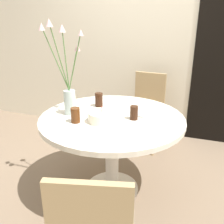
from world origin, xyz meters
TOP-DOWN VIEW (x-y plane):
  - ground_plane at (0.00, 0.00)m, footprint 16.00×16.00m
  - wall_back at (0.00, 1.41)m, footprint 8.00×0.05m
  - dining_table at (0.00, 0.00)m, footprint 1.22×1.22m
  - chair_right_flank at (0.10, 1.02)m, footprint 0.44×0.44m
  - birthday_cake at (-0.04, -0.13)m, footprint 0.22×0.22m
  - flower_vase at (-0.37, -0.06)m, footprint 0.33×0.21m
  - side_plate at (0.26, 0.13)m, footprint 0.17×0.17m
  - drink_glass_0 at (0.19, -0.00)m, footprint 0.07×0.07m
  - drink_glass_1 at (-0.20, 0.20)m, footprint 0.07×0.07m
  - drink_glass_2 at (-0.23, -0.21)m, footprint 0.07×0.07m

SIDE VIEW (x-z plane):
  - ground_plane at x=0.00m, z-range 0.00..0.00m
  - chair_right_flank at x=0.10m, z-range 0.06..0.96m
  - dining_table at x=0.00m, z-range 0.24..0.98m
  - side_plate at x=0.26m, z-range 0.74..0.75m
  - birthday_cake at x=-0.04m, z-range 0.72..0.85m
  - drink_glass_0 at x=0.19m, z-range 0.74..0.86m
  - drink_glass_2 at x=-0.23m, z-range 0.74..0.86m
  - drink_glass_1 at x=-0.20m, z-range 0.74..0.87m
  - flower_vase at x=-0.37m, z-range 0.63..1.40m
  - wall_back at x=0.00m, z-range 0.00..2.60m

